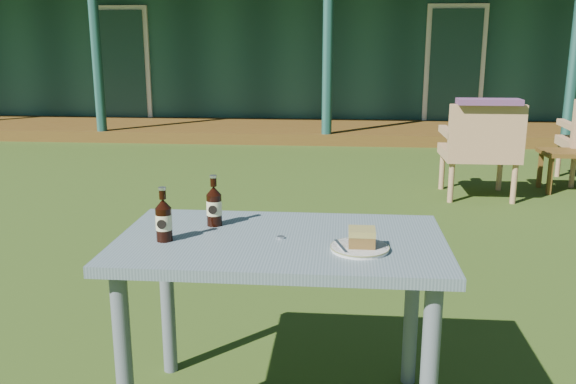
# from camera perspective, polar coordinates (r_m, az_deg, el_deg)

# --- Properties ---
(ground) EXTENTS (80.00, 80.00, 0.00)m
(ground) POSITION_cam_1_polar(r_m,az_deg,el_deg) (3.98, 1.67, -7.00)
(ground) COLOR #334916
(pavilion) EXTENTS (15.80, 8.30, 3.45)m
(pavilion) POSITION_cam_1_polar(r_m,az_deg,el_deg) (13.10, 4.28, 14.69)
(pavilion) COLOR #1A453D
(pavilion) RESTS_ON ground
(cafe_table) EXTENTS (1.20, 0.70, 0.72)m
(cafe_table) POSITION_cam_1_polar(r_m,az_deg,el_deg) (2.27, -0.68, -6.76)
(cafe_table) COLOR slate
(cafe_table) RESTS_ON ground
(plate) EXTENTS (0.20, 0.20, 0.01)m
(plate) POSITION_cam_1_polar(r_m,az_deg,el_deg) (2.12, 6.73, -5.22)
(plate) COLOR silver
(plate) RESTS_ON cafe_table
(cake_slice) EXTENTS (0.09, 0.09, 0.06)m
(cake_slice) POSITION_cam_1_polar(r_m,az_deg,el_deg) (2.12, 6.92, -4.21)
(cake_slice) COLOR brown
(cake_slice) RESTS_ON plate
(fork) EXTENTS (0.05, 0.14, 0.00)m
(fork) POSITION_cam_1_polar(r_m,az_deg,el_deg) (2.11, 4.97, -5.08)
(fork) COLOR silver
(fork) RESTS_ON plate
(cola_bottle_near) EXTENTS (0.06, 0.06, 0.20)m
(cola_bottle_near) POSITION_cam_1_polar(r_m,az_deg,el_deg) (2.38, -6.93, -1.26)
(cola_bottle_near) COLOR black
(cola_bottle_near) RESTS_ON cafe_table
(cola_bottle_far) EXTENTS (0.06, 0.06, 0.20)m
(cola_bottle_far) POSITION_cam_1_polar(r_m,az_deg,el_deg) (2.23, -11.55, -2.54)
(cola_bottle_far) COLOR black
(cola_bottle_far) RESTS_ON cafe_table
(bottle_cap) EXTENTS (0.03, 0.03, 0.01)m
(bottle_cap) POSITION_cam_1_polar(r_m,az_deg,el_deg) (2.23, -0.68, -4.26)
(bottle_cap) COLOR silver
(bottle_cap) RESTS_ON cafe_table
(armchair_left) EXTENTS (0.66, 0.62, 0.89)m
(armchair_left) POSITION_cam_1_polar(r_m,az_deg,el_deg) (5.85, 17.61, 4.19)
(armchair_left) COLOR tan
(armchair_left) RESTS_ON ground
(floral_throw) EXTENTS (0.54, 0.21, 0.05)m
(floral_throw) POSITION_cam_1_polar(r_m,az_deg,el_deg) (5.62, 18.30, 8.03)
(floral_throw) COLOR #653A60
(floral_throw) RESTS_ON armchair_left
(side_table) EXTENTS (0.60, 0.40, 0.40)m
(side_table) POSITION_cam_1_polar(r_m,az_deg,el_deg) (6.47, 25.14, 2.99)
(side_table) COLOR #583B15
(side_table) RESTS_ON ground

